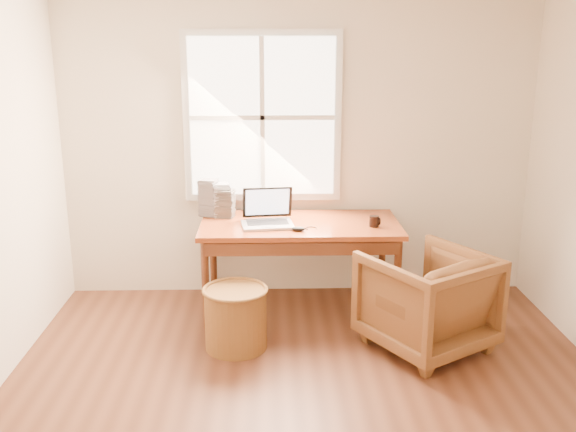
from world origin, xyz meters
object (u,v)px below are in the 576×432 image
at_px(armchair, 427,300).
at_px(coffee_mug, 374,221).
at_px(cd_stack_a, 221,200).
at_px(desk, 300,225).
at_px(wicker_stool, 236,319).
at_px(laptop, 267,210).

bearing_deg(armchair, coffee_mug, -94.41).
distance_m(armchair, cd_stack_a, 1.86).
height_order(desk, wicker_stool, desk).
relative_size(armchair, coffee_mug, 9.26).
relative_size(desk, cd_stack_a, 5.81).
distance_m(desk, coffee_mug, 0.60).
relative_size(desk, armchair, 2.00).
xyz_separation_m(desk, laptop, (-0.26, -0.09, 0.15)).
relative_size(wicker_stool, coffee_mug, 5.17).
bearing_deg(armchair, laptop, -60.11).
xyz_separation_m(wicker_stool, laptop, (0.23, 0.58, 0.66)).
relative_size(desk, coffee_mug, 18.48).
bearing_deg(desk, coffee_mug, -12.26).
height_order(laptop, cd_stack_a, cd_stack_a).
bearing_deg(cd_stack_a, armchair, -31.31).
height_order(desk, laptop, laptop).
height_order(laptop, coffee_mug, laptop).
xyz_separation_m(desk, armchair, (0.88, -0.71, -0.37)).
distance_m(laptop, coffee_mug, 0.85).
height_order(wicker_stool, laptop, laptop).
bearing_deg(desk, laptop, -160.17).
bearing_deg(laptop, coffee_mug, -9.14).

